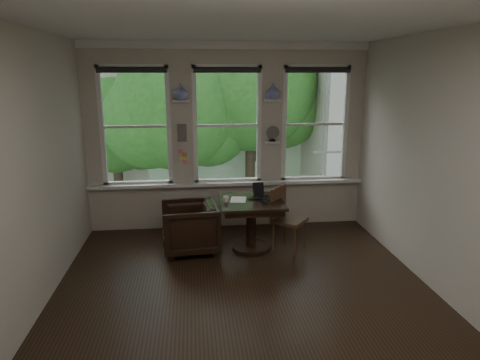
{
  "coord_description": "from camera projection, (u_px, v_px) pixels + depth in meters",
  "views": [
    {
      "loc": [
        -0.57,
        -4.65,
        2.53
      ],
      "look_at": [
        0.06,
        0.9,
        1.12
      ],
      "focal_mm": 32.0,
      "sensor_mm": 36.0,
      "label": 1
    }
  ],
  "objects": [
    {
      "name": "ground",
      "position": [
        244.0,
        288.0,
        5.16
      ],
      "size": [
        4.5,
        4.5,
        0.0
      ],
      "primitive_type": "plane",
      "color": "black",
      "rests_on": "ground"
    },
    {
      "name": "ceiling",
      "position": [
        244.0,
        26.0,
        4.43
      ],
      "size": [
        4.5,
        4.5,
        0.0
      ],
      "primitive_type": "plane",
      "rotation": [
        3.14,
        0.0,
        0.0
      ],
      "color": "silver",
      "rests_on": "ground"
    },
    {
      "name": "wall_back",
      "position": [
        227.0,
        138.0,
        6.97
      ],
      "size": [
        4.5,
        0.0,
        4.5
      ],
      "primitive_type": "plane",
      "rotation": [
        1.57,
        0.0,
        0.0
      ],
      "color": "beige",
      "rests_on": "ground"
    },
    {
      "name": "wall_front",
      "position": [
        288.0,
        245.0,
        2.63
      ],
      "size": [
        4.5,
        0.0,
        4.5
      ],
      "primitive_type": "plane",
      "rotation": [
        -1.57,
        0.0,
        0.0
      ],
      "color": "beige",
      "rests_on": "ground"
    },
    {
      "name": "wall_left",
      "position": [
        34.0,
        172.0,
        4.55
      ],
      "size": [
        0.0,
        4.5,
        4.5
      ],
      "primitive_type": "plane",
      "rotation": [
        1.57,
        0.0,
        1.57
      ],
      "color": "beige",
      "rests_on": "ground"
    },
    {
      "name": "wall_right",
      "position": [
        433.0,
        162.0,
        5.04
      ],
      "size": [
        0.0,
        4.5,
        4.5
      ],
      "primitive_type": "plane",
      "rotation": [
        1.57,
        0.0,
        -1.57
      ],
      "color": "beige",
      "rests_on": "ground"
    },
    {
      "name": "window_left",
      "position": [
        136.0,
        127.0,
        6.76
      ],
      "size": [
        1.1,
        0.12,
        1.9
      ],
      "primitive_type": null,
      "color": "white",
      "rests_on": "ground"
    },
    {
      "name": "window_center",
      "position": [
        227.0,
        125.0,
        6.92
      ],
      "size": [
        1.1,
        0.12,
        1.9
      ],
      "primitive_type": null,
      "color": "white",
      "rests_on": "ground"
    },
    {
      "name": "window_right",
      "position": [
        314.0,
        124.0,
        7.07
      ],
      "size": [
        1.1,
        0.12,
        1.9
      ],
      "primitive_type": null,
      "color": "white",
      "rests_on": "ground"
    },
    {
      "name": "shelf_left",
      "position": [
        181.0,
        101.0,
        6.64
      ],
      "size": [
        0.26,
        0.16,
        0.03
      ],
      "primitive_type": "cube",
      "color": "white",
      "rests_on": "ground"
    },
    {
      "name": "shelf_right",
      "position": [
        273.0,
        100.0,
        6.8
      ],
      "size": [
        0.26,
        0.16,
        0.03
      ],
      "primitive_type": "cube",
      "color": "white",
      "rests_on": "ground"
    },
    {
      "name": "intercom",
      "position": [
        182.0,
        133.0,
        6.79
      ],
      "size": [
        0.14,
        0.06,
        0.28
      ],
      "primitive_type": "cube",
      "color": "#59544F",
      "rests_on": "ground"
    },
    {
      "name": "sticky_notes",
      "position": [
        183.0,
        154.0,
        6.89
      ],
      "size": [
        0.16,
        0.01,
        0.24
      ],
      "primitive_type": null,
      "color": "pink",
      "rests_on": "ground"
    },
    {
      "name": "desk_fan",
      "position": [
        272.0,
        136.0,
        6.92
      ],
      "size": [
        0.2,
        0.2,
        0.24
      ],
      "primitive_type": null,
      "color": "#59544F",
      "rests_on": "ground"
    },
    {
      "name": "vase_left",
      "position": [
        181.0,
        92.0,
        6.61
      ],
      "size": [
        0.24,
        0.24,
        0.25
      ],
      "primitive_type": "imported",
      "color": "silver",
      "rests_on": "shelf_left"
    },
    {
      "name": "vase_right",
      "position": [
        273.0,
        91.0,
        6.77
      ],
      "size": [
        0.24,
        0.24,
        0.25
      ],
      "primitive_type": "imported",
      "color": "silver",
      "rests_on": "shelf_right"
    },
    {
      "name": "table",
      "position": [
        251.0,
        225.0,
        6.21
      ],
      "size": [
        0.9,
        0.9,
        0.75
      ],
      "primitive_type": null,
      "color": "black",
      "rests_on": "ground"
    },
    {
      "name": "armchair_left",
      "position": [
        190.0,
        227.0,
        6.16
      ],
      "size": [
        0.86,
        0.84,
        0.72
      ],
      "primitive_type": "imported",
      "rotation": [
        0.0,
        0.0,
        -1.48
      ],
      "color": "black",
      "rests_on": "ground"
    },
    {
      "name": "cushion_red",
      "position": [
        190.0,
        222.0,
        6.14
      ],
      "size": [
        0.45,
        0.45,
        0.06
      ],
      "primitive_type": "cube",
      "color": "maroon",
      "rests_on": "armchair_left"
    },
    {
      "name": "side_chair_right",
      "position": [
        289.0,
        220.0,
        6.19
      ],
      "size": [
        0.59,
        0.59,
        0.92
      ],
      "primitive_type": null,
      "rotation": [
        0.0,
        0.0,
        0.89
      ],
      "color": "#452718",
      "rests_on": "ground"
    },
    {
      "name": "laptop",
      "position": [
        259.0,
        199.0,
        6.16
      ],
      "size": [
        0.34,
        0.25,
        0.03
      ],
      "primitive_type": "imported",
      "rotation": [
        0.0,
        0.0,
        -0.16
      ],
      "color": "black",
      "rests_on": "table"
    },
    {
      "name": "mug",
      "position": [
        226.0,
        199.0,
        6.04
      ],
      "size": [
        0.11,
        0.11,
        0.08
      ],
      "primitive_type": "imported",
      "rotation": [
        0.0,
        0.0,
        -0.34
      ],
      "color": "white",
      "rests_on": "table"
    },
    {
      "name": "drinking_glass",
      "position": [
        265.0,
        200.0,
        5.99
      ],
      "size": [
        0.13,
        0.13,
        0.1
      ],
      "primitive_type": "imported",
      "rotation": [
        0.0,
        0.0,
        0.0
      ],
      "color": "white",
      "rests_on": "table"
    },
    {
      "name": "tablet",
      "position": [
        258.0,
        190.0,
        6.26
      ],
      "size": [
        0.16,
        0.09,
        0.22
      ],
      "primitive_type": "cube",
      "rotation": [
        -0.26,
        0.0,
        0.07
      ],
      "color": "black",
      "rests_on": "table"
    },
    {
      "name": "papers",
      "position": [
        238.0,
        200.0,
        6.16
      ],
      "size": [
        0.27,
        0.33,
        0.0
      ],
      "primitive_type": "cube",
      "rotation": [
        0.0,
        0.0,
        -0.18
      ],
      "color": "silver",
      "rests_on": "table"
    }
  ]
}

